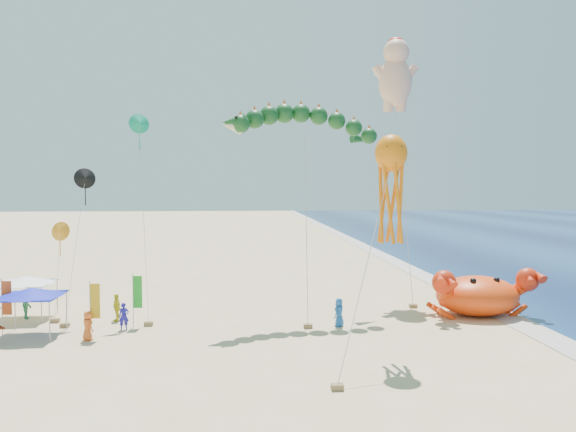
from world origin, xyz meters
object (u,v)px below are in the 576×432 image
object	(u,v)px
dragon_kite	(302,127)
octopus_kite	(391,181)
canopy_blue	(31,292)
canopy_white	(25,280)
crab_inflatable	(478,294)
cherub_kite	(395,73)

from	to	relation	value
dragon_kite	octopus_kite	bearing A→B (deg)	-69.30
octopus_kite	canopy_blue	distance (m)	20.49
canopy_blue	octopus_kite	bearing A→B (deg)	-14.25
dragon_kite	canopy_white	xyz separation A→B (m)	(-17.46, 0.07, -9.67)
crab_inflatable	dragon_kite	distance (m)	15.60
dragon_kite	cherub_kite	world-z (taller)	cherub_kite
crab_inflatable	octopus_kite	xyz separation A→B (m)	(-7.85, -7.58, 7.18)
crab_inflatable	cherub_kite	distance (m)	17.53
crab_inflatable	octopus_kite	size ratio (longest dim) A/B	0.66
canopy_blue	canopy_white	size ratio (longest dim) A/B	0.98
dragon_kite	cherub_kite	distance (m)	10.87
dragon_kite	cherub_kite	xyz separation A→B (m)	(7.72, 5.98, 4.78)
octopus_kite	canopy_blue	size ratio (longest dim) A/B	3.14
crab_inflatable	canopy_white	bearing A→B (deg)	177.04
canopy_blue	cherub_kite	bearing A→B (deg)	23.59
canopy_white	cherub_kite	bearing A→B (deg)	13.20
octopus_kite	dragon_kite	bearing A→B (deg)	110.70
crab_inflatable	canopy_white	distance (m)	28.77
dragon_kite	canopy_white	world-z (taller)	dragon_kite
octopus_kite	canopy_white	xyz separation A→B (m)	(-20.86, 9.07, -6.13)
crab_inflatable	dragon_kite	size ratio (longest dim) A/B	0.54
dragon_kite	crab_inflatable	bearing A→B (deg)	-7.18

